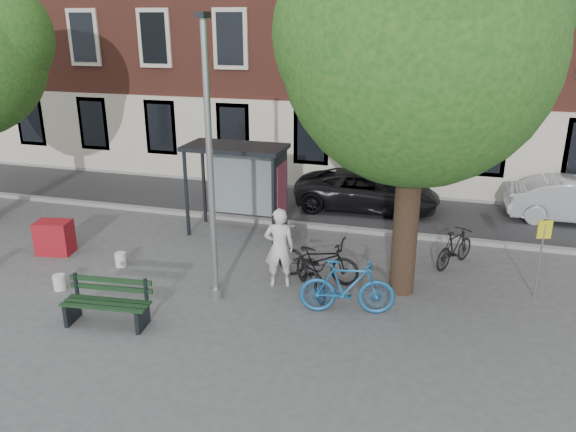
# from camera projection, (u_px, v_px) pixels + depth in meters

# --- Properties ---
(ground) EXTENTS (90.00, 90.00, 0.00)m
(ground) POSITION_uv_depth(u_px,v_px,m) (216.00, 297.00, 12.74)
(ground) COLOR #4C4C4F
(ground) RESTS_ON ground
(road) EXTENTS (40.00, 4.00, 0.01)m
(road) POSITION_uv_depth(u_px,v_px,m) (297.00, 205.00, 19.08)
(road) COLOR #28282B
(road) RESTS_ON ground
(curb_near) EXTENTS (40.00, 0.25, 0.12)m
(curb_near) POSITION_uv_depth(u_px,v_px,m) (280.00, 222.00, 17.25)
(curb_near) COLOR gray
(curb_near) RESTS_ON ground
(curb_far) EXTENTS (40.00, 0.25, 0.12)m
(curb_far) POSITION_uv_depth(u_px,v_px,m) (311.00, 187.00, 20.88)
(curb_far) COLOR gray
(curb_far) RESTS_ON ground
(lamppost) EXTENTS (0.28, 0.35, 6.11)m
(lamppost) POSITION_uv_depth(u_px,v_px,m) (211.00, 179.00, 11.81)
(lamppost) COLOR #9EA0A3
(lamppost) RESTS_ON ground
(tree_right) EXTENTS (5.76, 5.60, 8.20)m
(tree_right) POSITION_uv_depth(u_px,v_px,m) (420.00, 38.00, 11.08)
(tree_right) COLOR black
(tree_right) RESTS_ON ground
(bus_shelter) EXTENTS (2.85, 1.45, 2.62)m
(bus_shelter) POSITION_uv_depth(u_px,v_px,m) (250.00, 170.00, 15.98)
(bus_shelter) COLOR #1E2328
(bus_shelter) RESTS_ON ground
(painter) EXTENTS (0.81, 0.65, 1.93)m
(painter) POSITION_uv_depth(u_px,v_px,m) (279.00, 248.00, 13.01)
(painter) COLOR silver
(painter) RESTS_ON ground
(bench) EXTENTS (1.86, 0.78, 0.93)m
(bench) POSITION_uv_depth(u_px,v_px,m) (107.00, 305.00, 11.53)
(bench) COLOR #1E2328
(bench) RESTS_ON ground
(bike_a) EXTENTS (2.15, 1.01, 1.09)m
(bike_a) POSITION_uv_depth(u_px,v_px,m) (318.00, 259.00, 13.44)
(bike_a) COLOR black
(bike_a) RESTS_ON ground
(bike_b) EXTENTS (2.12, 0.97, 1.23)m
(bike_b) POSITION_uv_depth(u_px,v_px,m) (347.00, 287.00, 11.88)
(bike_b) COLOR #1B5895
(bike_b) RESTS_ON ground
(bike_c) EXTENTS (1.54, 1.84, 0.95)m
(bike_c) POSITION_uv_depth(u_px,v_px,m) (311.00, 273.00, 12.84)
(bike_c) COLOR black
(bike_c) RESTS_ON ground
(bike_d) EXTENTS (1.22, 1.64, 0.98)m
(bike_d) POSITION_uv_depth(u_px,v_px,m) (455.00, 248.00, 14.23)
(bike_d) COLOR black
(bike_d) RESTS_ON ground
(car_dark) EXTENTS (4.76, 2.33, 1.30)m
(car_dark) POSITION_uv_depth(u_px,v_px,m) (367.00, 190.00, 18.46)
(car_dark) COLOR black
(car_dark) RESTS_ON ground
(red_stand) EXTENTS (1.00, 0.76, 0.90)m
(red_stand) POSITION_uv_depth(u_px,v_px,m) (55.00, 237.00, 15.01)
(red_stand) COLOR maroon
(red_stand) RESTS_ON ground
(bucket_a) EXTENTS (0.31, 0.31, 0.36)m
(bucket_a) POSITION_uv_depth(u_px,v_px,m) (121.00, 259.00, 14.30)
(bucket_a) COLOR silver
(bucket_a) RESTS_ON ground
(bucket_c) EXTENTS (0.37, 0.37, 0.36)m
(bucket_c) POSITION_uv_depth(u_px,v_px,m) (59.00, 282.00, 13.07)
(bucket_c) COLOR silver
(bucket_c) RESTS_ON ground
(notice_sign) EXTENTS (0.31, 0.12, 1.85)m
(notice_sign) POSITION_uv_depth(u_px,v_px,m) (543.00, 243.00, 12.33)
(notice_sign) COLOR #9EA0A3
(notice_sign) RESTS_ON ground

